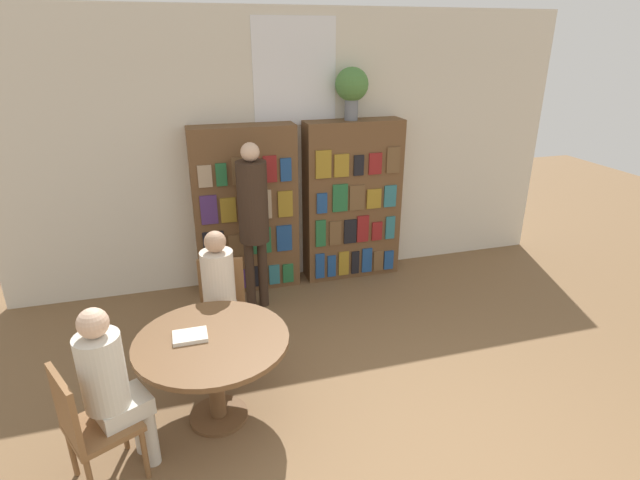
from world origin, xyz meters
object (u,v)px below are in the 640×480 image
(bookshelf_left, at_px, (246,210))
(seated_reader_left, at_px, (219,292))
(chair_left_side, at_px, (222,304))
(bookshelf_right, at_px, (352,201))
(chair_near_camera, at_px, (88,423))
(flower_vase, at_px, (352,87))
(seated_reader_right, at_px, (111,382))
(librarian_standing, at_px, (253,210))
(reading_table, at_px, (213,354))

(bookshelf_left, bearing_deg, seated_reader_left, -107.84)
(chair_left_side, bearing_deg, bookshelf_right, -133.54)
(chair_near_camera, height_order, seated_reader_left, seated_reader_left)
(flower_vase, xyz_separation_m, seated_reader_right, (-2.43, -2.44, -1.50))
(seated_reader_left, xyz_separation_m, seated_reader_right, (-0.76, -1.02, 0.00))
(bookshelf_right, height_order, librarian_standing, bookshelf_right)
(chair_near_camera, bearing_deg, seated_reader_right, 90.00)
(flower_vase, height_order, seated_reader_left, flower_vase)
(bookshelf_left, distance_m, flower_vase, 1.76)
(chair_near_camera, xyz_separation_m, librarian_standing, (1.38, 2.01, 0.60))
(reading_table, xyz_separation_m, chair_left_side, (0.15, 0.88, -0.09))
(seated_reader_left, relative_size, librarian_standing, 0.70)
(flower_vase, bearing_deg, librarian_standing, -157.18)
(bookshelf_right, xyz_separation_m, flower_vase, (-0.04, 0.01, 1.28))
(chair_near_camera, bearing_deg, bookshelf_right, 107.61)
(chair_near_camera, bearing_deg, reading_table, 90.00)
(chair_near_camera, height_order, seated_reader_right, seated_reader_right)
(bookshelf_left, relative_size, seated_reader_left, 1.50)
(bookshelf_right, bearing_deg, chair_near_camera, -136.19)
(bookshelf_right, height_order, seated_reader_left, bookshelf_right)
(chair_near_camera, relative_size, seated_reader_left, 0.72)
(reading_table, bearing_deg, chair_near_camera, -153.80)
(reading_table, xyz_separation_m, seated_reader_left, (0.12, 0.70, 0.13))
(chair_near_camera, bearing_deg, librarian_standing, 119.31)
(reading_table, relative_size, seated_reader_left, 0.90)
(bookshelf_right, bearing_deg, seated_reader_right, -135.30)
(bookshelf_right, xyz_separation_m, reading_table, (-1.82, -2.12, -0.35))
(reading_table, bearing_deg, seated_reader_left, 80.20)
(bookshelf_left, distance_m, chair_near_camera, 2.90)
(bookshelf_right, height_order, reading_table, bookshelf_right)
(chair_left_side, bearing_deg, reading_table, 90.00)
(bookshelf_left, height_order, chair_near_camera, bookshelf_left)
(bookshelf_left, xyz_separation_m, reading_table, (-0.58, -2.12, -0.35))
(bookshelf_left, xyz_separation_m, seated_reader_right, (-1.22, -2.44, -0.22))
(chair_near_camera, relative_size, librarian_standing, 0.50)
(seated_reader_right, distance_m, librarian_standing, 2.32)
(seated_reader_left, height_order, librarian_standing, librarian_standing)
(reading_table, distance_m, seated_reader_right, 0.72)
(bookshelf_left, xyz_separation_m, chair_left_side, (-0.43, -1.24, -0.43))
(bookshelf_right, relative_size, chair_near_camera, 2.10)
(reading_table, xyz_separation_m, chair_near_camera, (-0.80, -0.39, -0.09))
(bookshelf_right, relative_size, chair_left_side, 2.10)
(chair_left_side, height_order, seated_reader_right, seated_reader_right)
(flower_vase, bearing_deg, seated_reader_right, -134.83)
(reading_table, relative_size, seated_reader_right, 0.89)
(seated_reader_right, bearing_deg, seated_reader_left, 117.00)
(chair_left_side, height_order, seated_reader_left, seated_reader_left)
(bookshelf_right, xyz_separation_m, seated_reader_right, (-2.46, -2.44, -0.22))
(chair_left_side, xyz_separation_m, librarian_standing, (0.43, 0.74, 0.60))
(librarian_standing, bearing_deg, seated_reader_left, -116.75)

